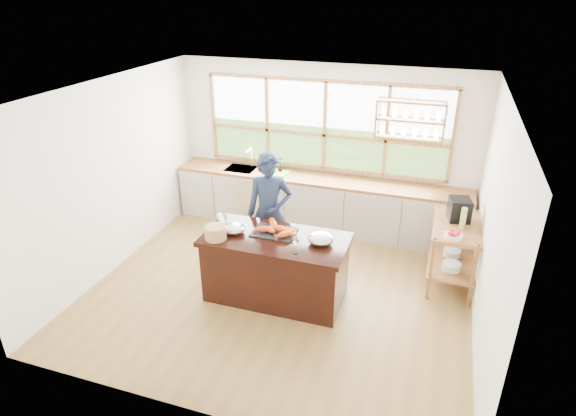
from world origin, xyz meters
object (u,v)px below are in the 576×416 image
at_px(wicker_basket, 215,233).
at_px(espresso_machine, 459,209).
at_px(island, 276,267).
at_px(cook, 269,212).

bearing_deg(wicker_basket, espresso_machine, 27.65).
bearing_deg(espresso_machine, island, -162.73).
height_order(island, espresso_machine, espresso_machine).
relative_size(cook, wicker_basket, 6.46).
bearing_deg(cook, island, -82.49).
relative_size(island, wicker_basket, 6.84).
bearing_deg(island, espresso_machine, 29.82).
distance_m(cook, espresso_machine, 2.60).
height_order(cook, wicker_basket, cook).
bearing_deg(cook, espresso_machine, -6.12).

